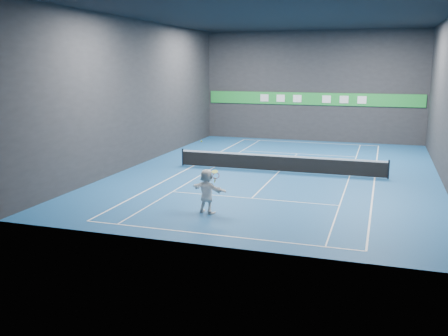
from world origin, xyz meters
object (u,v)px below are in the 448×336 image
(player, at_px, (207,191))
(tennis_racket, at_px, (216,176))
(tennis_net, at_px, (279,163))
(tennis_ball, at_px, (202,141))

(player, xyz_separation_m, tennis_racket, (0.38, 0.05, 0.67))
(player, bearing_deg, tennis_racket, -153.03)
(player, height_order, tennis_racket, player)
(tennis_net, bearing_deg, tennis_racket, -95.24)
(tennis_ball, height_order, tennis_racket, tennis_ball)
(tennis_ball, bearing_deg, player, -33.87)
(player, xyz_separation_m, tennis_net, (1.23, 9.29, -0.43))
(tennis_ball, xyz_separation_m, tennis_net, (1.53, 9.09, -2.53))
(tennis_net, height_order, tennis_racket, tennis_racket)
(player, height_order, tennis_net, player)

